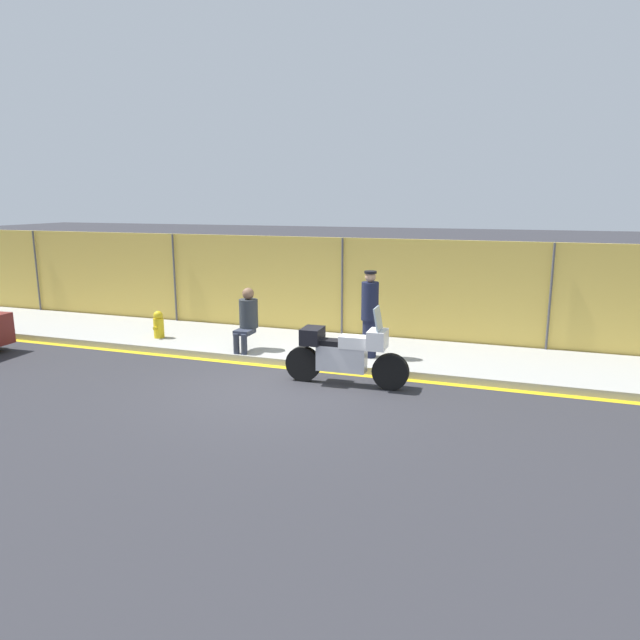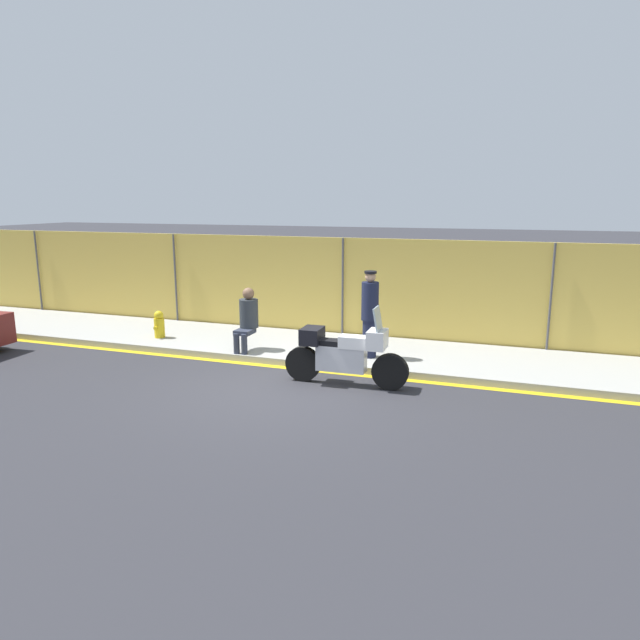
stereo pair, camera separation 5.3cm
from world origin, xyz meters
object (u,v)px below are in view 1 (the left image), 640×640
at_px(motorcycle, 345,353).
at_px(person_seated_on_curb, 247,316).
at_px(officer_standing, 370,313).
at_px(fire_hydrant, 159,325).

xyz_separation_m(motorcycle, person_seated_on_curb, (-2.57, 1.23, 0.29)).
bearing_deg(officer_standing, motorcycle, -93.11).
bearing_deg(motorcycle, fire_hydrant, 161.84).
distance_m(motorcycle, officer_standing, 1.60).
distance_m(motorcycle, fire_hydrant, 5.30).
distance_m(officer_standing, fire_hydrant, 5.19).
xyz_separation_m(officer_standing, person_seated_on_curb, (-2.65, -0.30, -0.18)).
distance_m(officer_standing, person_seated_on_curb, 2.68).
distance_m(person_seated_on_curb, fire_hydrant, 2.56).
xyz_separation_m(motorcycle, fire_hydrant, (-5.07, 1.55, -0.15)).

